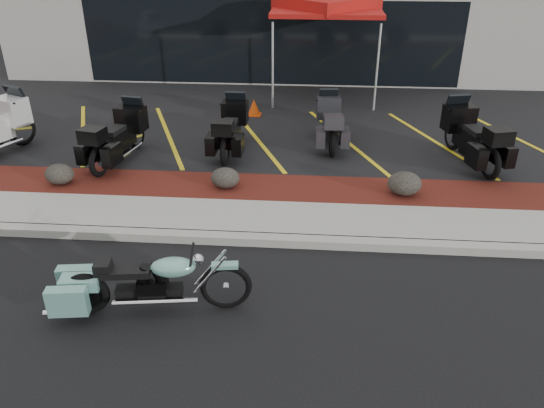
# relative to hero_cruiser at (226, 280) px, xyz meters

# --- Properties ---
(ground) EXTENTS (90.00, 90.00, 0.00)m
(ground) POSITION_rel_hero_cruiser_xyz_m (-0.28, 0.85, -0.48)
(ground) COLOR black
(ground) RESTS_ON ground
(curb) EXTENTS (24.00, 0.25, 0.15)m
(curb) POSITION_rel_hero_cruiser_xyz_m (-0.28, 1.75, -0.40)
(curb) COLOR gray
(curb) RESTS_ON ground
(sidewalk) EXTENTS (24.00, 1.20, 0.15)m
(sidewalk) POSITION_rel_hero_cruiser_xyz_m (-0.28, 2.45, -0.40)
(sidewalk) COLOR gray
(sidewalk) RESTS_ON ground
(mulch_bed) EXTENTS (24.00, 1.20, 0.16)m
(mulch_bed) POSITION_rel_hero_cruiser_xyz_m (-0.28, 3.65, -0.40)
(mulch_bed) COLOR #3A0E0D
(mulch_bed) RESTS_ON ground
(upper_lot) EXTENTS (26.00, 9.60, 0.15)m
(upper_lot) POSITION_rel_hero_cruiser_xyz_m (-0.28, 9.05, -0.40)
(upper_lot) COLOR black
(upper_lot) RESTS_ON ground
(dealership_building) EXTENTS (18.00, 8.16, 4.00)m
(dealership_building) POSITION_rel_hero_cruiser_xyz_m (-0.28, 15.31, 1.53)
(dealership_building) COLOR gray
(dealership_building) RESTS_ON ground
(boulder_left) EXTENTS (0.58, 0.49, 0.41)m
(boulder_left) POSITION_rel_hero_cruiser_xyz_m (-3.93, 3.47, -0.11)
(boulder_left) COLOR black
(boulder_left) RESTS_ON mulch_bed
(boulder_mid) EXTENTS (0.57, 0.48, 0.41)m
(boulder_mid) POSITION_rel_hero_cruiser_xyz_m (-0.57, 3.56, -0.11)
(boulder_mid) COLOR black
(boulder_mid) RESTS_ON mulch_bed
(boulder_right) EXTENTS (0.65, 0.54, 0.46)m
(boulder_right) POSITION_rel_hero_cruiser_xyz_m (2.93, 3.51, -0.09)
(boulder_right) COLOR black
(boulder_right) RESTS_ON mulch_bed
(hero_cruiser) EXTENTS (2.77, 1.04, 0.95)m
(hero_cruiser) POSITION_rel_hero_cruiser_xyz_m (0.00, 0.00, 0.00)
(hero_cruiser) COLOR #69A496
(hero_cruiser) RESTS_ON ground
(touring_white) EXTENTS (1.86, 2.63, 1.43)m
(touring_white) POSITION_rel_hero_cruiser_xyz_m (-5.72, 5.51, 0.39)
(touring_white) COLOR silver
(touring_white) RESTS_ON upper_lot
(touring_black_front) EXTENTS (1.24, 2.30, 1.27)m
(touring_black_front) POSITION_rel_hero_cruiser_xyz_m (-2.95, 5.46, 0.31)
(touring_black_front) COLOR black
(touring_black_front) RESTS_ON upper_lot
(touring_black_mid) EXTENTS (0.86, 2.12, 1.22)m
(touring_black_mid) POSITION_rel_hero_cruiser_xyz_m (-0.71, 6.20, 0.28)
(touring_black_mid) COLOR black
(touring_black_mid) RESTS_ON upper_lot
(touring_grey) EXTENTS (0.88, 2.05, 1.17)m
(touring_grey) POSITION_rel_hero_cruiser_xyz_m (1.49, 6.80, 0.26)
(touring_grey) COLOR #2C2C31
(touring_grey) RESTS_ON upper_lot
(touring_black_rear) EXTENTS (1.39, 2.42, 1.32)m
(touring_black_rear) POSITION_rel_hero_cruiser_xyz_m (4.37, 5.99, 0.33)
(touring_black_rear) COLOR black
(touring_black_rear) RESTS_ON upper_lot
(traffic_cone) EXTENTS (0.48, 0.48, 0.45)m
(traffic_cone) POSITION_rel_hero_cruiser_xyz_m (-0.50, 8.20, -0.10)
(traffic_cone) COLOR #D03D06
(traffic_cone) RESTS_ON upper_lot
(popup_canopy) EXTENTS (3.85, 3.85, 2.88)m
(popup_canopy) POSITION_rel_hero_cruiser_xyz_m (1.40, 10.35, 2.29)
(popup_canopy) COLOR silver
(popup_canopy) RESTS_ON upper_lot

